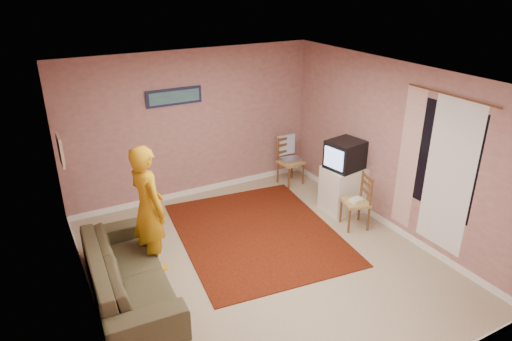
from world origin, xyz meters
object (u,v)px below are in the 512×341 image
chair_a (291,157)px  person (149,208)px  tv_cabinet (342,189)px  crt_tv (345,155)px  sofa (128,273)px  chair_b (356,196)px

chair_a → person: size_ratio=0.28×
tv_cabinet → chair_a: chair_a is taller
crt_tv → chair_a: 1.39m
tv_cabinet → chair_a: bearing=99.0°
crt_tv → sofa: 3.84m
chair_a → person: person is taller
chair_a → sofa: size_ratio=0.22×
chair_b → sofa: size_ratio=0.21×
chair_a → tv_cabinet: bearing=-88.1°
sofa → crt_tv: bearing=-78.8°
tv_cabinet → crt_tv: 0.62m
chair_b → sofa: bearing=-74.0°
sofa → person: person is taller
sofa → chair_a: bearing=-59.6°
chair_b → person: bearing=-82.8°
crt_tv → chair_a: crt_tv is taller
crt_tv → person: 3.30m
crt_tv → chair_b: crt_tv is taller
chair_a → person: (-3.10, -1.35, 0.33)m
crt_tv → chair_a: size_ratio=1.27×
chair_b → sofa: 3.57m
crt_tv → person: bearing=170.9°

